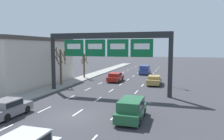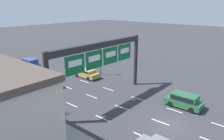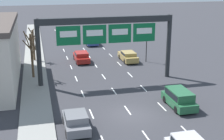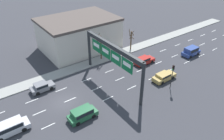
# 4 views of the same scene
# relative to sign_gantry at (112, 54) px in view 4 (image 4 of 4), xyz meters

# --- Properties ---
(ground_plane) EXTENTS (220.00, 220.00, 0.00)m
(ground_plane) POSITION_rel_sign_gantry_xyz_m (0.00, -9.21, -5.69)
(ground_plane) COLOR #333338
(sidewalk_left) EXTENTS (2.80, 110.00, 0.15)m
(sidewalk_left) POSITION_rel_sign_gantry_xyz_m (-8.00, -9.21, -5.61)
(sidewalk_left) COLOR gray
(sidewalk_left) RESTS_ON ground_plane
(lane_dashes) EXTENTS (6.72, 67.00, 0.01)m
(lane_dashes) POSITION_rel_sign_gantry_xyz_m (-0.00, 4.29, -5.68)
(lane_dashes) COLOR white
(lane_dashes) RESTS_ON ground_plane
(sign_gantry) EXTENTS (15.32, 0.70, 7.36)m
(sign_gantry) POSITION_rel_sign_gantry_xyz_m (0.00, 0.00, 0.00)
(sign_gantry) COLOR #232628
(sign_gantry) RESTS_ON ground_plane
(building_near) EXTENTS (11.91, 16.23, 7.02)m
(building_near) POSITION_rel_sign_gantry_xyz_m (-15.64, 2.30, -2.17)
(building_near) COLOR beige
(building_near) RESTS_ON ground_plane
(car_gold) EXTENTS (1.86, 4.53, 1.39)m
(car_gold) POSITION_rel_sign_gantry_xyz_m (4.89, 7.92, -4.94)
(car_gold) COLOR #A88947
(car_gold) RESTS_ON ground_plane
(suv_green) EXTENTS (1.86, 4.16, 1.64)m
(suv_green) POSITION_rel_sign_gantry_xyz_m (4.79, -8.64, -4.77)
(suv_green) COLOR #235B38
(suv_green) RESTS_ON ground_plane
(suv_silver) EXTENTS (1.94, 4.90, 1.67)m
(suv_silver) POSITION_rel_sign_gantry_xyz_m (1.47, -17.59, -4.76)
(suv_silver) COLOR #B7B7BC
(suv_silver) RESTS_ON ground_plane
(car_red) EXTENTS (1.87, 4.39, 1.42)m
(car_red) POSITION_rel_sign_gantry_xyz_m (-1.55, 9.18, -4.93)
(car_red) COLOR maroon
(car_red) RESTS_ON ground_plane
(suv_blue) EXTENTS (1.97, 4.18, 1.83)m
(suv_blue) POSITION_rel_sign_gantry_xyz_m (1.74, 19.89, -4.68)
(suv_blue) COLOR navy
(suv_blue) RESTS_ON ground_plane
(car_grey) EXTENTS (1.86, 3.90, 1.44)m
(car_grey) POSITION_rel_sign_gantry_xyz_m (-4.98, -10.80, -4.92)
(car_grey) COLOR slate
(car_grey) RESTS_ON ground_plane
(traffic_light_near_gantry) EXTENTS (0.30, 0.35, 4.48)m
(traffic_light_near_gantry) POSITION_rel_sign_gantry_xyz_m (7.24, 6.96, -2.48)
(traffic_light_near_gantry) COLOR black
(traffic_light_near_gantry) RESTS_ON ground_plane
(tree_bare_closest) EXTENTS (1.36, 1.34, 4.71)m
(tree_bare_closest) POSITION_rel_sign_gantry_xyz_m (-7.95, 11.11, -3.06)
(tree_bare_closest) COLOR brown
(tree_bare_closest) RESTS_ON sidewalk_left
(tree_bare_second) EXTENTS (1.82, 1.83, 5.48)m
(tree_bare_second) POSITION_rel_sign_gantry_xyz_m (-8.13, 3.15, -2.53)
(tree_bare_second) COLOR brown
(tree_bare_second) RESTS_ON sidewalk_left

